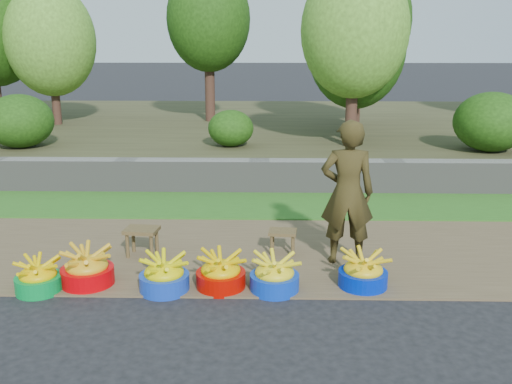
{
  "coord_description": "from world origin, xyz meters",
  "views": [
    {
      "loc": [
        0.16,
        -5.17,
        2.48
      ],
      "look_at": [
        0.01,
        1.3,
        0.75
      ],
      "focal_mm": 40.0,
      "sensor_mm": 36.0,
      "label": 1
    }
  ],
  "objects_px": {
    "basin_c": "(164,275)",
    "basin_d": "(221,273)",
    "basin_f": "(363,272)",
    "basin_a": "(38,277)",
    "stool_left": "(142,234)",
    "basin_e": "(275,276)",
    "stool_right": "(283,235)",
    "basin_b": "(87,269)",
    "vendor_woman": "(347,193)"
  },
  "relations": [
    {
      "from": "basin_c",
      "to": "basin_d",
      "type": "relative_size",
      "value": 0.99
    },
    {
      "from": "basin_c",
      "to": "basin_f",
      "type": "relative_size",
      "value": 1.01
    },
    {
      "from": "basin_a",
      "to": "basin_d",
      "type": "bearing_deg",
      "value": 3.71
    },
    {
      "from": "basin_d",
      "to": "stool_left",
      "type": "height_order",
      "value": "basin_d"
    },
    {
      "from": "basin_c",
      "to": "basin_e",
      "type": "height_order",
      "value": "basin_c"
    },
    {
      "from": "basin_d",
      "to": "stool_left",
      "type": "relative_size",
      "value": 1.24
    },
    {
      "from": "basin_a",
      "to": "stool_right",
      "type": "distance_m",
      "value": 2.73
    },
    {
      "from": "basin_d",
      "to": "basin_a",
      "type": "bearing_deg",
      "value": -176.29
    },
    {
      "from": "basin_e",
      "to": "basin_d",
      "type": "bearing_deg",
      "value": 174.8
    },
    {
      "from": "basin_c",
      "to": "basin_b",
      "type": "bearing_deg",
      "value": 171.88
    },
    {
      "from": "basin_b",
      "to": "basin_c",
      "type": "height_order",
      "value": "basin_b"
    },
    {
      "from": "basin_b",
      "to": "basin_d",
      "type": "xyz_separation_m",
      "value": [
        1.39,
        -0.04,
        -0.01
      ]
    },
    {
      "from": "basin_a",
      "to": "vendor_woman",
      "type": "relative_size",
      "value": 0.28
    },
    {
      "from": "basin_b",
      "to": "basin_e",
      "type": "relative_size",
      "value": 1.09
    },
    {
      "from": "basin_a",
      "to": "basin_e",
      "type": "xyz_separation_m",
      "value": [
        2.39,
        0.07,
        0.01
      ]
    },
    {
      "from": "basin_a",
      "to": "stool_left",
      "type": "xyz_separation_m",
      "value": [
        0.85,
        0.98,
        0.13
      ]
    },
    {
      "from": "basin_b",
      "to": "stool_right",
      "type": "relative_size",
      "value": 1.58
    },
    {
      "from": "vendor_woman",
      "to": "basin_a",
      "type": "bearing_deg",
      "value": 16.9
    },
    {
      "from": "stool_left",
      "to": "basin_d",
      "type": "bearing_deg",
      "value": -40.88
    },
    {
      "from": "basin_e",
      "to": "basin_f",
      "type": "distance_m",
      "value": 0.92
    },
    {
      "from": "basin_b",
      "to": "stool_right",
      "type": "height_order",
      "value": "basin_b"
    },
    {
      "from": "basin_a",
      "to": "basin_b",
      "type": "height_order",
      "value": "basin_b"
    },
    {
      "from": "stool_right",
      "to": "basin_f",
      "type": "bearing_deg",
      "value": -48.47
    },
    {
      "from": "stool_right",
      "to": "vendor_woman",
      "type": "distance_m",
      "value": 0.95
    },
    {
      "from": "basin_e",
      "to": "basin_f",
      "type": "relative_size",
      "value": 1.0
    },
    {
      "from": "basin_c",
      "to": "vendor_woman",
      "type": "bearing_deg",
      "value": 22.26
    },
    {
      "from": "basin_c",
      "to": "vendor_woman",
      "type": "relative_size",
      "value": 0.31
    },
    {
      "from": "basin_c",
      "to": "basin_d",
      "type": "xyz_separation_m",
      "value": [
        0.57,
        0.07,
        0.0
      ]
    },
    {
      "from": "vendor_woman",
      "to": "basin_f",
      "type": "bearing_deg",
      "value": 101.02
    },
    {
      "from": "basin_c",
      "to": "basin_e",
      "type": "relative_size",
      "value": 1.01
    },
    {
      "from": "basin_f",
      "to": "basin_d",
      "type": "bearing_deg",
      "value": -177.98
    },
    {
      "from": "basin_a",
      "to": "basin_d",
      "type": "xyz_separation_m",
      "value": [
        1.84,
        0.12,
        0.01
      ]
    },
    {
      "from": "basin_e",
      "to": "basin_f",
      "type": "bearing_deg",
      "value": 6.36
    },
    {
      "from": "basin_c",
      "to": "stool_right",
      "type": "bearing_deg",
      "value": 40.27
    },
    {
      "from": "basin_d",
      "to": "basin_f",
      "type": "xyz_separation_m",
      "value": [
        1.46,
        0.05,
        -0.0
      ]
    },
    {
      "from": "basin_e",
      "to": "stool_left",
      "type": "relative_size",
      "value": 1.22
    },
    {
      "from": "stool_left",
      "to": "stool_right",
      "type": "bearing_deg",
      "value": 3.53
    },
    {
      "from": "basin_f",
      "to": "vendor_woman",
      "type": "relative_size",
      "value": 0.31
    },
    {
      "from": "basin_a",
      "to": "basin_c",
      "type": "relative_size",
      "value": 0.92
    },
    {
      "from": "basin_e",
      "to": "basin_a",
      "type": "bearing_deg",
      "value": -178.34
    },
    {
      "from": "basin_d",
      "to": "stool_right",
      "type": "bearing_deg",
      "value": 55.78
    },
    {
      "from": "basin_d",
      "to": "stool_left",
      "type": "bearing_deg",
      "value": 139.12
    },
    {
      "from": "stool_left",
      "to": "vendor_woman",
      "type": "xyz_separation_m",
      "value": [
        2.36,
        -0.15,
        0.55
      ]
    },
    {
      "from": "basin_a",
      "to": "vendor_woman",
      "type": "distance_m",
      "value": 3.38
    },
    {
      "from": "basin_f",
      "to": "basin_e",
      "type": "bearing_deg",
      "value": -173.64
    },
    {
      "from": "basin_f",
      "to": "stool_right",
      "type": "height_order",
      "value": "basin_f"
    },
    {
      "from": "basin_d",
      "to": "basin_e",
      "type": "xyz_separation_m",
      "value": [
        0.55,
        -0.05,
        -0.0
      ]
    },
    {
      "from": "basin_d",
      "to": "basin_e",
      "type": "height_order",
      "value": "basin_d"
    },
    {
      "from": "vendor_woman",
      "to": "basin_c",
      "type": "bearing_deg",
      "value": 24.55
    },
    {
      "from": "basin_e",
      "to": "vendor_woman",
      "type": "height_order",
      "value": "vendor_woman"
    }
  ]
}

